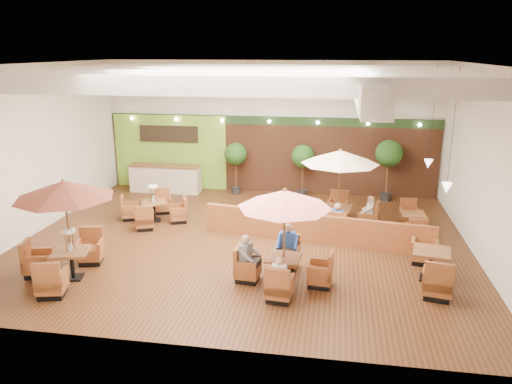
% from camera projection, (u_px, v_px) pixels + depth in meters
% --- Properties ---
extents(room, '(14.04, 14.00, 5.52)m').
position_uv_depth(room, '(258.00, 123.00, 16.14)').
color(room, '#381E0F').
rests_on(room, ground).
extents(service_counter, '(3.00, 0.75, 1.18)m').
position_uv_depth(service_counter, '(165.00, 178.00, 21.39)').
color(service_counter, beige).
rests_on(service_counter, ground).
extents(booth_divider, '(6.69, 1.28, 0.94)m').
position_uv_depth(booth_divider, '(305.00, 228.00, 15.84)').
color(booth_divider, brown).
rests_on(booth_divider, ground).
extents(table_0, '(2.69, 2.82, 2.76)m').
position_uv_depth(table_0, '(64.00, 209.00, 12.87)').
color(table_0, brown).
rests_on(table_0, ground).
extents(table_1, '(2.58, 2.58, 2.60)m').
position_uv_depth(table_1, '(284.00, 219.00, 12.62)').
color(table_1, brown).
rests_on(table_1, ground).
extents(table_2, '(2.82, 2.82, 2.79)m').
position_uv_depth(table_2, '(339.00, 175.00, 16.56)').
color(table_2, brown).
rests_on(table_2, ground).
extents(table_3, '(2.57, 2.57, 1.49)m').
position_uv_depth(table_3, '(154.00, 210.00, 17.77)').
color(table_3, brown).
rests_on(table_3, ground).
extents(table_4, '(1.09, 2.89, 1.05)m').
position_uv_depth(table_4, '(430.00, 265.00, 13.24)').
color(table_4, brown).
rests_on(table_4, ground).
extents(table_5, '(0.83, 2.36, 0.88)m').
position_uv_depth(table_5, '(412.00, 224.00, 16.60)').
color(table_5, brown).
rests_on(table_5, ground).
extents(topiary_0, '(0.94, 0.94, 2.19)m').
position_uv_depth(topiary_0, '(236.00, 156.00, 20.81)').
color(topiary_0, black).
rests_on(topiary_0, ground).
extents(topiary_1, '(0.94, 0.94, 2.19)m').
position_uv_depth(topiary_1, '(303.00, 158.00, 20.38)').
color(topiary_1, black).
rests_on(topiary_1, ground).
extents(topiary_2, '(1.07, 1.07, 2.48)m').
position_uv_depth(topiary_2, '(389.00, 156.00, 19.79)').
color(topiary_2, black).
rests_on(topiary_2, ground).
extents(diner_0, '(0.36, 0.30, 0.72)m').
position_uv_depth(diner_0, '(279.00, 273.00, 12.01)').
color(diner_0, white).
rests_on(diner_0, ground).
extents(diner_1, '(0.42, 0.33, 0.85)m').
position_uv_depth(diner_1, '(287.00, 242.00, 13.80)').
color(diner_1, '#2851AE').
rests_on(diner_1, ground).
extents(diner_2, '(0.39, 0.44, 0.83)m').
position_uv_depth(diner_2, '(248.00, 254.00, 13.05)').
color(diner_2, slate).
rests_on(diner_2, ground).
extents(diner_3, '(0.43, 0.39, 0.79)m').
position_uv_depth(diner_3, '(338.00, 218.00, 15.90)').
color(diner_3, '#2851AE').
rests_on(diner_3, ground).
extents(diner_4, '(0.34, 0.41, 0.78)m').
position_uv_depth(diner_4, '(369.00, 210.00, 16.71)').
color(diner_4, white).
rests_on(diner_4, ground).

